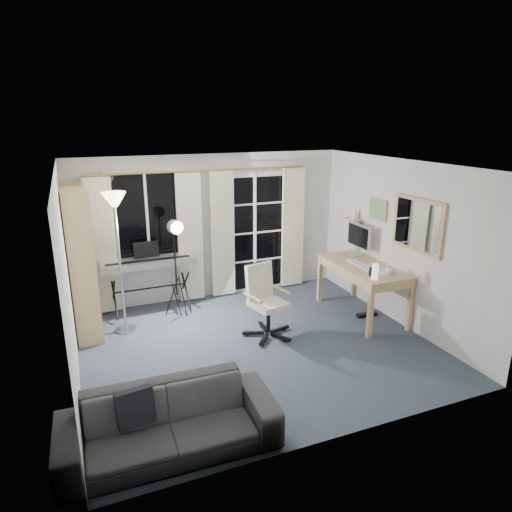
% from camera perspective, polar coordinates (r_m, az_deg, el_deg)
% --- Properties ---
extents(floor, '(4.50, 4.00, 0.02)m').
position_cam_1_polar(floor, '(6.28, 0.12, -11.20)').
color(floor, '#353F4D').
rests_on(floor, ground).
extents(window, '(1.20, 0.08, 1.40)m').
position_cam_1_polar(window, '(7.32, -13.52, 5.04)').
color(window, white).
rests_on(window, floor).
extents(french_door, '(1.32, 0.09, 2.11)m').
position_cam_1_polar(french_door, '(7.89, -0.27, 2.82)').
color(french_door, white).
rests_on(french_door, floor).
extents(curtains, '(3.60, 0.07, 2.13)m').
position_cam_1_polar(curtains, '(7.51, -6.31, 2.52)').
color(curtains, gold).
rests_on(curtains, floor).
extents(bookshelf, '(0.38, 0.98, 2.08)m').
position_cam_1_polar(bookshelf, '(6.70, -21.36, -1.33)').
color(bookshelf, tan).
rests_on(bookshelf, floor).
extents(torchiere_lamp, '(0.40, 0.40, 2.01)m').
position_cam_1_polar(torchiere_lamp, '(6.42, -17.09, 4.17)').
color(torchiere_lamp, '#B2B2B7').
rests_on(torchiere_lamp, floor).
extents(keyboard_piano, '(1.43, 0.70, 1.04)m').
position_cam_1_polar(keyboard_piano, '(7.22, -13.30, -0.96)').
color(keyboard_piano, black).
rests_on(keyboard_piano, floor).
extents(studio_light, '(0.33, 0.34, 1.56)m').
position_cam_1_polar(studio_light, '(6.80, -10.04, 2.17)').
color(studio_light, black).
rests_on(studio_light, floor).
extents(office_chair, '(0.71, 0.69, 1.02)m').
position_cam_1_polar(office_chair, '(6.37, 0.92, -4.75)').
color(office_chair, black).
rests_on(office_chair, floor).
extents(desk, '(0.79, 1.53, 0.81)m').
position_cam_1_polar(desk, '(7.11, 13.24, -1.86)').
color(desk, tan).
rests_on(desk, floor).
extents(monitor, '(0.20, 0.59, 0.51)m').
position_cam_1_polar(monitor, '(7.46, 12.72, 2.33)').
color(monitor, silver).
rests_on(monitor, desk).
extents(desk_clutter, '(0.49, 0.92, 1.03)m').
position_cam_1_polar(desk_clutter, '(6.92, 13.84, -3.11)').
color(desk_clutter, white).
rests_on(desk_clutter, desk).
extents(mug, '(0.14, 0.11, 0.13)m').
position_cam_1_polar(mug, '(6.74, 16.46, -1.66)').
color(mug, silver).
rests_on(mug, desk).
extents(wall_mirror, '(0.04, 0.94, 0.74)m').
position_cam_1_polar(wall_mirror, '(6.59, 19.57, 3.67)').
color(wall_mirror, tan).
rests_on(wall_mirror, floor).
extents(framed_print, '(0.03, 0.42, 0.32)m').
position_cam_1_polar(framed_print, '(7.26, 14.99, 5.65)').
color(framed_print, tan).
rests_on(framed_print, floor).
extents(wall_shelf, '(0.16, 0.30, 0.18)m').
position_cam_1_polar(wall_shelf, '(7.66, 12.24, 4.94)').
color(wall_shelf, tan).
rests_on(wall_shelf, floor).
extents(sofa, '(1.99, 0.64, 0.77)m').
position_cam_1_polar(sofa, '(4.44, -10.88, -18.73)').
color(sofa, '#29292B').
rests_on(sofa, floor).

